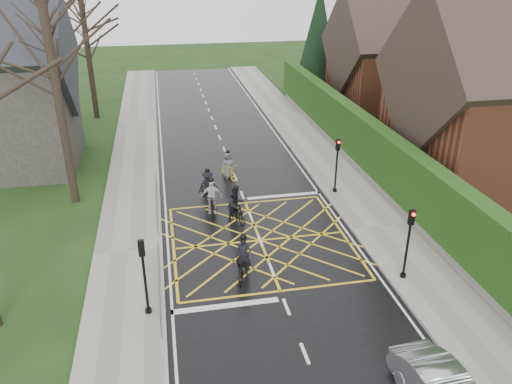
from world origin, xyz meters
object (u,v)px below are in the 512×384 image
object	(u,v)px
cyclist_mid	(208,189)
cyclist_rear	(244,263)
cyclist_front	(212,200)
cyclist_back	(236,208)
cyclist_lead	(228,168)

from	to	relation	value
cyclist_mid	cyclist_rear	bearing A→B (deg)	-100.90
cyclist_mid	cyclist_front	distance (m)	1.55
cyclist_rear	cyclist_mid	bearing A→B (deg)	115.60
cyclist_rear	cyclist_back	distance (m)	4.83
cyclist_mid	cyclist_lead	size ratio (longest dim) A/B	1.06
cyclist_back	cyclist_lead	world-z (taller)	cyclist_back
cyclist_back	cyclist_lead	size ratio (longest dim) A/B	1.05
cyclist_back	cyclist_front	xyz separation A→B (m)	(-1.10, 1.01, 0.01)
cyclist_rear	cyclist_lead	xyz separation A→B (m)	(0.82, 10.20, -0.03)
cyclist_lead	cyclist_back	bearing A→B (deg)	-112.97
cyclist_mid	cyclist_front	size ratio (longest dim) A/B	0.98
cyclist_rear	cyclist_mid	xyz separation A→B (m)	(-0.68, 7.37, 0.04)
cyclist_mid	cyclist_lead	bearing A→B (deg)	45.82
cyclist_rear	cyclist_mid	world-z (taller)	cyclist_rear
cyclist_rear	cyclist_mid	size ratio (longest dim) A/B	1.06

